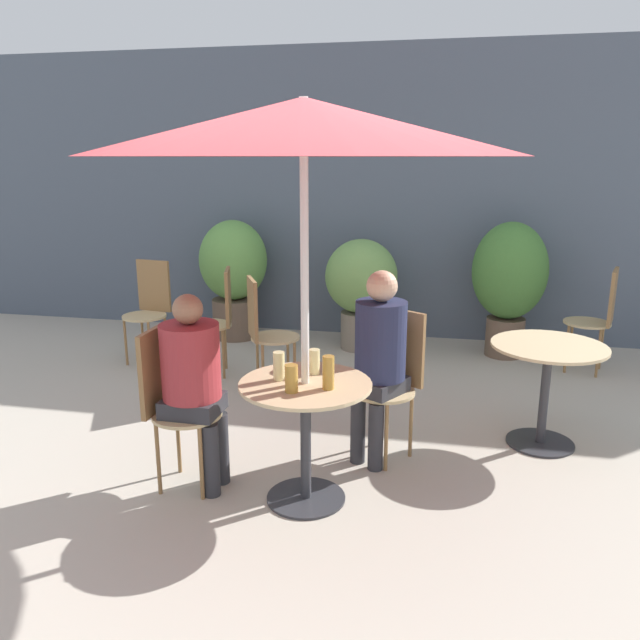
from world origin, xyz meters
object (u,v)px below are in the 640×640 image
seated_person_1 (194,375)px  bistro_chair_0 (393,371)px  cafe_table_far (547,372)px  potted_plant_0 (234,271)px  potted_plant_1 (361,284)px  potted_plant_2 (509,277)px  cafe_table_near (306,415)px  bistro_chair_1 (170,395)px  bistro_chair_5 (219,313)px  beer_glass_2 (314,362)px  bistro_chair_3 (263,325)px  beer_glass_1 (328,373)px  umbrella (304,127)px  bistro_chair_2 (600,312)px  bistro_chair_4 (150,302)px  beer_glass_3 (279,366)px  seated_person_0 (379,350)px  beer_glass_0 (291,379)px

seated_person_1 → bistro_chair_0: bearing=-56.5°
cafe_table_far → potted_plant_0: bearing=144.3°
potted_plant_1 → potted_plant_2: size_ratio=0.85×
cafe_table_near → bistro_chair_1: bistro_chair_1 is taller
cafe_table_near → bistro_chair_5: bearing=122.3°
beer_glass_2 → potted_plant_0: 3.30m
bistro_chair_3 → potted_plant_2: 2.48m
cafe_table_far → potted_plant_1: bearing=127.8°
cafe_table_near → beer_glass_1: beer_glass_1 is taller
beer_glass_2 → potted_plant_2: 3.13m
beer_glass_2 → umbrella: umbrella is taller
bistro_chair_2 → bistro_chair_4: size_ratio=1.00×
bistro_chair_2 → potted_plant_2: size_ratio=0.73×
cafe_table_near → umbrella: bearing=90.0°
beer_glass_1 → beer_glass_3: 0.30m
seated_person_0 → bistro_chair_4: bearing=176.5°
cafe_table_near → seated_person_1: 0.68m
bistro_chair_3 → beer_glass_1: bearing=-179.4°
bistro_chair_1 → potted_plant_1: 3.02m
bistro_chair_0 → bistro_chair_3: size_ratio=1.00×
cafe_table_near → seated_person_0: 0.69m
bistro_chair_0 → bistro_chair_2: bearing=80.7°
beer_glass_3 → bistro_chair_2: bearing=49.5°
bistro_chair_0 → bistro_chair_1: size_ratio=1.00×
bistro_chair_0 → beer_glass_3: bistro_chair_0 is taller
cafe_table_far → beer_glass_2: 1.65m
seated_person_1 → bistro_chair_4: bearing=33.3°
seated_person_1 → umbrella: bearing=-90.0°
bistro_chair_2 → seated_person_0: (-1.74, -2.07, 0.17)m
bistro_chair_2 → beer_glass_3: 3.44m
bistro_chair_0 → seated_person_1: bearing=-116.5°
beer_glass_0 → potted_plant_2: size_ratio=0.11×
bistro_chair_1 → beer_glass_3: 0.69m
beer_glass_2 → umbrella: 1.27m
seated_person_1 → beer_glass_2: (0.67, 0.14, 0.08)m
bistro_chair_0 → beer_glass_0: (-0.46, -0.84, 0.21)m
potted_plant_2 → bistro_chair_4: bearing=-166.3°
bistro_chair_1 → potted_plant_1: size_ratio=0.86×
beer_glass_1 → potted_plant_1: 3.03m
bistro_chair_2 → potted_plant_0: bearing=-79.8°
seated_person_1 → beer_glass_3: seated_person_1 is taller
beer_glass_3 → umbrella: umbrella is taller
bistro_chair_1 → seated_person_1: size_ratio=0.82×
bistro_chair_5 → umbrella: 2.71m
beer_glass_3 → umbrella: bearing=-7.4°
cafe_table_far → bistro_chair_0: (-0.99, -0.32, 0.05)m
seated_person_1 → potted_plant_2: (1.97, 2.98, 0.08)m
beer_glass_1 → beer_glass_3: (-0.29, 0.08, -0.01)m
cafe_table_near → beer_glass_1: (0.14, -0.06, 0.28)m
beer_glass_2 → potted_plant_0: potted_plant_0 is taller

